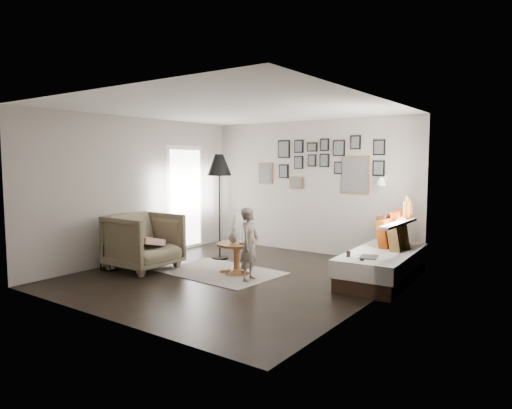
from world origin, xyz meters
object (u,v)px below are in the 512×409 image
Objects in this scene: daybed at (385,260)px; floor_lamp at (219,169)px; magazine_basket at (111,256)px; demijohn_small at (361,281)px; pedestal_table at (237,260)px; child at (250,244)px; armchair at (144,241)px; vase at (233,234)px; demijohn_large at (348,274)px.

floor_lamp is at bearing -177.94° from daybed.
magazine_basket is 0.87× the size of demijohn_small.
floor_lamp reaches higher than magazine_basket.
pedestal_table reaches higher than demijohn_small.
child is (2.34, 0.75, 0.34)m from magazine_basket.
daybed is 3.90m from armchair.
daybed is (2.07, 1.01, 0.08)m from pedestal_table.
daybed reaches higher than pedestal_table.
daybed reaches higher than magazine_basket.
floor_lamp is at bearing 141.46° from vase.
demijohn_small reaches higher than magazine_basket.
daybed reaches higher than demijohn_small.
child is (0.49, -0.23, -0.08)m from vase.
vase is at bearing -38.54° from floor_lamp.
vase reaches higher than armchair.
floor_lamp reaches higher than child.
magazine_basket is at bearing -152.10° from vase.
armchair is at bearing -110.56° from floor_lamp.
floor_lamp is at bearing 168.53° from demijohn_small.
daybed is at bearing 72.16° from demijohn_large.
demijohn_small is (2.07, 0.11, -0.04)m from pedestal_table.
vase is 0.24× the size of floor_lamp.
vase is 0.92× the size of demijohn_small.
pedestal_table is at bearing -177.05° from demijohn_small.
vase is at bearing -173.78° from demijohn_large.
magazine_basket is 3.93m from demijohn_large.
armchair is (-3.54, -1.65, 0.15)m from daybed.
demijohn_small is (0.25, -0.12, -0.02)m from demijohn_large.
vase is 1.06× the size of magazine_basket.
vase reaches higher than demijohn_large.
vase is (-0.08, 0.02, 0.41)m from pedestal_table.
armchair is at bearing -156.53° from pedestal_table.
demijohn_large is 0.49× the size of child.
armchair reaches higher than magazine_basket.
demijohn_large is (1.82, 0.23, -0.02)m from pedestal_table.
magazine_basket is at bearing -153.57° from pedestal_table.
demijohn_large is at bearing -10.09° from floor_lamp.
floor_lamp is 3.88× the size of demijohn_small.
daybed is at bearing 5.46° from floor_lamp.
demijohn_large reaches higher than pedestal_table.
magazine_basket is 0.39× the size of child.
pedestal_table is 0.33× the size of floor_lamp.
demijohn_large is 1.51m from child.
child reaches higher than magazine_basket.
daybed is 3.92× the size of demijohn_large.
demijohn_large is at bearing 6.22° from vase.
magazine_basket is at bearing -157.17° from daybed.
vase is 1.55m from armchair.
armchair is at bearing -158.42° from daybed.
demijohn_small is (3.53, 0.74, -0.28)m from armchair.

